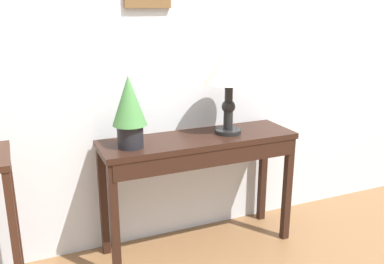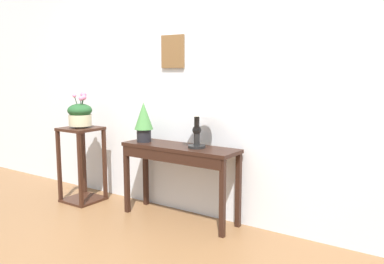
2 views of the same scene
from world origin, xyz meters
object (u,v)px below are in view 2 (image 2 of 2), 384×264
Objects in this scene: table_lamp at (197,106)px; pedestal_stand_left at (82,165)px; console_table at (178,158)px; planter_bowl_wide at (80,114)px; potted_plant_on_console at (144,120)px.

table_lamp reaches higher than pedestal_stand_left.
console_table is 0.54m from table_lamp.
console_table is at bearing 6.10° from planter_bowl_wide.
table_lamp is 1.61m from pedestal_stand_left.
potted_plant_on_console is 0.98m from pedestal_stand_left.
console_table is 3.05× the size of planter_bowl_wide.
planter_bowl_wide reaches higher than pedestal_stand_left.
pedestal_stand_left is (-1.24, -0.13, -0.21)m from console_table.
pedestal_stand_left is at bearing -173.84° from table_lamp.
planter_bowl_wide reaches higher than console_table.
planter_bowl_wide is (0.00, 0.00, 0.57)m from pedestal_stand_left.
table_lamp is 1.45m from planter_bowl_wide.
potted_plant_on_console is 1.03× the size of planter_bowl_wide.
pedestal_stand_left is 0.57m from planter_bowl_wide.
potted_plant_on_console is 0.82m from planter_bowl_wide.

